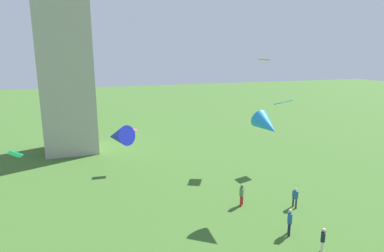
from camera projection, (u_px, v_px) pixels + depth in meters
The scene contains 10 objects.
person_0 at pixel (295, 196), 25.41m from camera, with size 0.25×0.51×1.63m.
person_1 at pixel (290, 220), 21.54m from camera, with size 0.50×0.55×1.84m.
person_2 at pixel (242, 194), 25.72m from camera, with size 0.50×0.51×1.76m.
person_5 at pixel (323, 239), 19.64m from camera, with size 0.47×0.46×1.61m.
kite_flying_0 at pixel (264, 60), 34.73m from camera, with size 1.69×1.92×0.23m.
kite_flying_2 at pixel (283, 102), 33.76m from camera, with size 1.89×1.56×0.49m.
kite_flying_3 at pixel (267, 125), 23.78m from camera, with size 1.73×2.54×2.02m.
kite_flying_4 at pixel (118, 136), 20.11m from camera, with size 2.13×2.35×1.59m.
kite_flying_5 at pixel (15, 154), 22.06m from camera, with size 1.17×1.19×0.92m.
kite_flying_6 at pixel (131, 129), 33.26m from camera, with size 1.22×0.95×0.44m.
Camera 1 is at (-5.26, -2.32, 11.89)m, focal length 30.32 mm.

